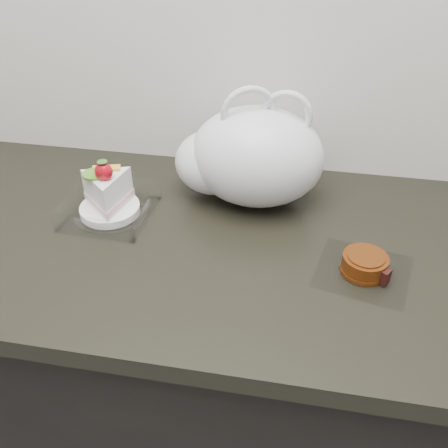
% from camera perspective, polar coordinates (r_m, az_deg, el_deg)
% --- Properties ---
extents(counter, '(2.04, 0.64, 0.90)m').
position_cam_1_polar(counter, '(1.32, -2.38, -16.90)').
color(counter, black).
rests_on(counter, ground).
extents(cake_tray, '(0.18, 0.18, 0.13)m').
position_cam_1_polar(cake_tray, '(1.07, -13.06, 2.67)').
color(cake_tray, white).
rests_on(cake_tray, counter).
extents(mooncake_wrap, '(0.19, 0.19, 0.04)m').
position_cam_1_polar(mooncake_wrap, '(0.94, 15.80, -4.62)').
color(mooncake_wrap, white).
rests_on(mooncake_wrap, counter).
extents(plastic_bag, '(0.35, 0.27, 0.26)m').
position_cam_1_polar(plastic_bag, '(1.06, 2.75, 7.64)').
color(plastic_bag, white).
rests_on(plastic_bag, counter).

